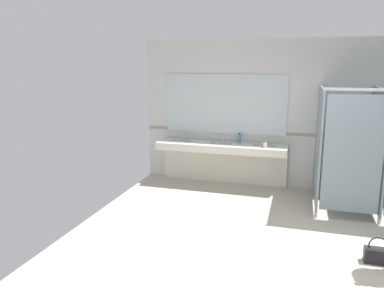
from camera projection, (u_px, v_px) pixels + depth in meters
The scene contains 8 objects.
ground_plane at pixel (318, 273), 4.40m from camera, with size 6.81×6.69×0.10m, color #B2A899.
wall_back at pixel (318, 116), 7.01m from camera, with size 6.81×0.12×2.84m, color silver.
wall_back_tile_band at pixel (316, 135), 7.03m from camera, with size 6.81×0.01×0.06m, color #9E937F.
vanity_counter at pixel (222, 154), 7.39m from camera, with size 2.53×0.59×0.96m.
mirror_panel at pixel (225, 104), 7.39m from camera, with size 2.43×0.02×1.17m, color silver.
handbag at pixel (377, 255), 4.50m from camera, with size 0.30×0.14×0.34m.
soap_dispenser at pixel (239, 138), 7.32m from camera, with size 0.07×0.07×0.20m.
paper_cup at pixel (265, 145), 6.88m from camera, with size 0.07×0.07×0.09m, color beige.
Camera 1 is at (-0.31, -4.25, 2.35)m, focal length 34.88 mm.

